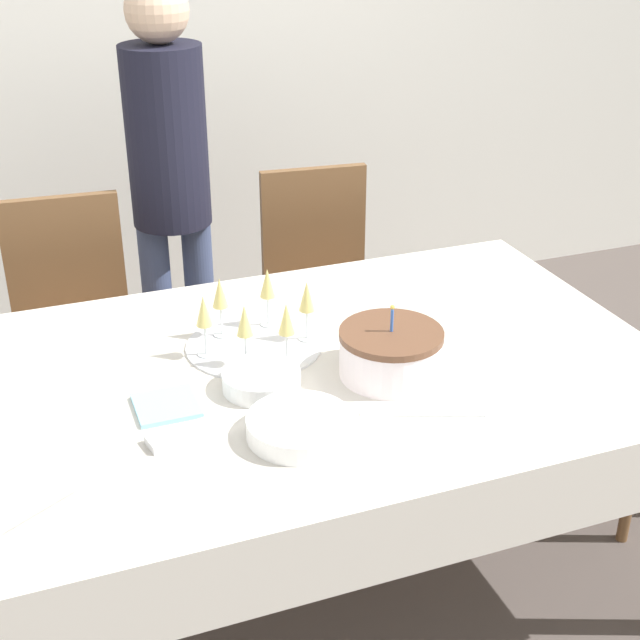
{
  "coord_description": "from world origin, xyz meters",
  "views": [
    {
      "loc": [
        -0.61,
        -1.93,
        1.91
      ],
      "look_at": [
        0.12,
        0.02,
        0.87
      ],
      "focal_mm": 50.0,
      "sensor_mm": 36.0,
      "label": 1
    }
  ],
  "objects_px": {
    "dining_chair_far_right": "(321,287)",
    "champagne_tray": "(255,324)",
    "plate_stack_dessert": "(261,380)",
    "person_standing": "(169,171)",
    "dining_chair_far_left": "(74,326)",
    "plate_stack_main": "(300,427)",
    "birthday_cake": "(391,353)"
  },
  "relations": [
    {
      "from": "dining_chair_far_right",
      "to": "champagne_tray",
      "type": "relative_size",
      "value": 2.52
    },
    {
      "from": "dining_chair_far_right",
      "to": "plate_stack_dessert",
      "type": "relative_size",
      "value": 4.77
    },
    {
      "from": "champagne_tray",
      "to": "person_standing",
      "type": "distance_m",
      "value": 0.96
    },
    {
      "from": "person_standing",
      "to": "dining_chair_far_left",
      "type": "bearing_deg",
      "value": -157.76
    },
    {
      "from": "dining_chair_far_left",
      "to": "dining_chair_far_right",
      "type": "bearing_deg",
      "value": -0.01
    },
    {
      "from": "plate_stack_main",
      "to": "person_standing",
      "type": "height_order",
      "value": "person_standing"
    },
    {
      "from": "dining_chair_far_left",
      "to": "birthday_cake",
      "type": "distance_m",
      "value": 1.3
    },
    {
      "from": "birthday_cake",
      "to": "dining_chair_far_right",
      "type": "bearing_deg",
      "value": 79.01
    },
    {
      "from": "dining_chair_far_left",
      "to": "birthday_cake",
      "type": "bearing_deg",
      "value": -55.83
    },
    {
      "from": "dining_chair_far_right",
      "to": "plate_stack_dessert",
      "type": "xyz_separation_m",
      "value": [
        -0.54,
        -0.99,
        0.26
      ]
    },
    {
      "from": "dining_chair_far_left",
      "to": "dining_chair_far_right",
      "type": "distance_m",
      "value": 0.91
    },
    {
      "from": "dining_chair_far_right",
      "to": "plate_stack_main",
      "type": "distance_m",
      "value": 1.35
    },
    {
      "from": "champagne_tray",
      "to": "plate_stack_dessert",
      "type": "bearing_deg",
      "value": -102.78
    },
    {
      "from": "dining_chair_far_right",
      "to": "champagne_tray",
      "type": "bearing_deg",
      "value": -121.95
    },
    {
      "from": "dining_chair_far_right",
      "to": "plate_stack_main",
      "type": "relative_size",
      "value": 3.82
    },
    {
      "from": "dining_chair_far_left",
      "to": "plate_stack_main",
      "type": "bearing_deg",
      "value": -72.08
    },
    {
      "from": "champagne_tray",
      "to": "plate_stack_main",
      "type": "distance_m",
      "value": 0.45
    },
    {
      "from": "plate_stack_dessert",
      "to": "birthday_cake",
      "type": "bearing_deg",
      "value": -8.7
    },
    {
      "from": "birthday_cake",
      "to": "plate_stack_main",
      "type": "xyz_separation_m",
      "value": [
        -0.31,
        -0.18,
        -0.04
      ]
    },
    {
      "from": "person_standing",
      "to": "dining_chair_far_right",
      "type": "bearing_deg",
      "value": -18.02
    },
    {
      "from": "dining_chair_far_right",
      "to": "person_standing",
      "type": "bearing_deg",
      "value": 161.98
    },
    {
      "from": "dining_chair_far_left",
      "to": "plate_stack_main",
      "type": "xyz_separation_m",
      "value": [
        0.4,
        -1.23,
        0.26
      ]
    },
    {
      "from": "dining_chair_far_left",
      "to": "person_standing",
      "type": "xyz_separation_m",
      "value": [
        0.4,
        0.17,
        0.46
      ]
    },
    {
      "from": "dining_chair_far_right",
      "to": "dining_chair_far_left",
      "type": "bearing_deg",
      "value": 179.99
    },
    {
      "from": "person_standing",
      "to": "plate_stack_dessert",
      "type": "bearing_deg",
      "value": -91.34
    },
    {
      "from": "plate_stack_main",
      "to": "person_standing",
      "type": "relative_size",
      "value": 0.15
    },
    {
      "from": "dining_chair_far_left",
      "to": "plate_stack_dessert",
      "type": "distance_m",
      "value": 1.09
    },
    {
      "from": "birthday_cake",
      "to": "person_standing",
      "type": "distance_m",
      "value": 1.26
    },
    {
      "from": "champagne_tray",
      "to": "plate_stack_dessert",
      "type": "height_order",
      "value": "champagne_tray"
    },
    {
      "from": "dining_chair_far_right",
      "to": "birthday_cake",
      "type": "xyz_separation_m",
      "value": [
        -0.2,
        -1.04,
        0.29
      ]
    },
    {
      "from": "dining_chair_far_left",
      "to": "champagne_tray",
      "type": "xyz_separation_m",
      "value": [
        0.42,
        -0.78,
        0.3
      ]
    },
    {
      "from": "plate_stack_main",
      "to": "champagne_tray",
      "type": "bearing_deg",
      "value": 86.4
    }
  ]
}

